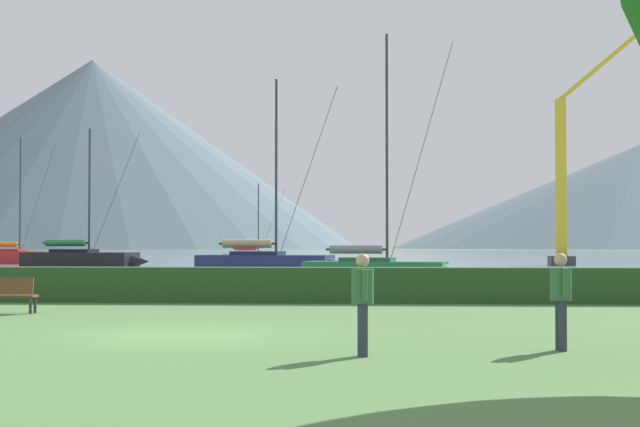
{
  "coord_description": "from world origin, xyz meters",
  "views": [
    {
      "loc": [
        3.86,
        -19.13,
        1.8
      ],
      "look_at": [
        -1.11,
        69.24,
        4.57
      ],
      "focal_mm": 54.84,
      "sensor_mm": 36.0,
      "label": 1
    }
  ],
  "objects_px": {
    "dock_crane": "(565,187)",
    "sailboat_slip_2": "(267,263)",
    "sailboat_slip_3": "(14,256)",
    "sailboat_slip_7": "(377,270)",
    "person_seated_viewer": "(363,296)",
    "person_standing_walker": "(561,293)",
    "sailboat_slip_5": "(82,259)",
    "park_bench_near_path": "(2,293)",
    "sailboat_slip_4": "(254,257)"
  },
  "relations": [
    {
      "from": "person_seated_viewer",
      "to": "sailboat_slip_3",
      "type": "bearing_deg",
      "value": 104.58
    },
    {
      "from": "sailboat_slip_3",
      "to": "dock_crane",
      "type": "height_order",
      "value": "dock_crane"
    },
    {
      "from": "sailboat_slip_7",
      "to": "person_seated_viewer",
      "type": "relative_size",
      "value": 6.92
    },
    {
      "from": "person_seated_viewer",
      "to": "sailboat_slip_2",
      "type": "bearing_deg",
      "value": 88.63
    },
    {
      "from": "sailboat_slip_3",
      "to": "person_standing_walker",
      "type": "height_order",
      "value": "sailboat_slip_3"
    },
    {
      "from": "person_seated_viewer",
      "to": "dock_crane",
      "type": "xyz_separation_m",
      "value": [
        16.22,
        67.36,
        5.62
      ]
    },
    {
      "from": "sailboat_slip_2",
      "to": "person_standing_walker",
      "type": "distance_m",
      "value": 39.12
    },
    {
      "from": "sailboat_slip_3",
      "to": "person_standing_walker",
      "type": "relative_size",
      "value": 7.0
    },
    {
      "from": "sailboat_slip_2",
      "to": "dock_crane",
      "type": "height_order",
      "value": "dock_crane"
    },
    {
      "from": "sailboat_slip_3",
      "to": "dock_crane",
      "type": "relative_size",
      "value": 0.57
    },
    {
      "from": "sailboat_slip_2",
      "to": "person_seated_viewer",
      "type": "xyz_separation_m",
      "value": [
        5.86,
        -39.03,
        0.25
      ]
    },
    {
      "from": "sailboat_slip_2",
      "to": "park_bench_near_path",
      "type": "distance_m",
      "value": 30.1
    },
    {
      "from": "sailboat_slip_3",
      "to": "person_seated_viewer",
      "type": "height_order",
      "value": "sailboat_slip_3"
    },
    {
      "from": "person_standing_walker",
      "to": "sailboat_slip_4",
      "type": "bearing_deg",
      "value": 93.51
    },
    {
      "from": "sailboat_slip_3",
      "to": "sailboat_slip_7",
      "type": "distance_m",
      "value": 54.15
    },
    {
      "from": "sailboat_slip_5",
      "to": "dock_crane",
      "type": "relative_size",
      "value": 0.48
    },
    {
      "from": "dock_crane",
      "to": "sailboat_slip_2",
      "type": "bearing_deg",
      "value": -127.94
    },
    {
      "from": "park_bench_near_path",
      "to": "person_standing_walker",
      "type": "bearing_deg",
      "value": -31.65
    },
    {
      "from": "sailboat_slip_4",
      "to": "person_standing_walker",
      "type": "height_order",
      "value": "sailboat_slip_4"
    },
    {
      "from": "sailboat_slip_5",
      "to": "sailboat_slip_7",
      "type": "xyz_separation_m",
      "value": [
        20.39,
        -21.96,
        -0.1
      ]
    },
    {
      "from": "sailboat_slip_7",
      "to": "person_seated_viewer",
      "type": "xyz_separation_m",
      "value": [
        -0.32,
        -28.84,
        0.34
      ]
    },
    {
      "from": "sailboat_slip_2",
      "to": "sailboat_slip_4",
      "type": "xyz_separation_m",
      "value": [
        -5.59,
        39.24,
        -0.19
      ]
    },
    {
      "from": "sailboat_slip_2",
      "to": "dock_crane",
      "type": "bearing_deg",
      "value": 62.17
    },
    {
      "from": "sailboat_slip_3",
      "to": "dock_crane",
      "type": "xyz_separation_m",
      "value": [
        48.91,
        -4.4,
        5.88
      ]
    },
    {
      "from": "park_bench_near_path",
      "to": "person_standing_walker",
      "type": "height_order",
      "value": "person_standing_walker"
    },
    {
      "from": "sailboat_slip_4",
      "to": "dock_crane",
      "type": "relative_size",
      "value": 0.38
    },
    {
      "from": "sailboat_slip_2",
      "to": "person_standing_walker",
      "type": "xyz_separation_m",
      "value": [
        9.2,
        -38.02,
        0.25
      ]
    },
    {
      "from": "sailboat_slip_5",
      "to": "sailboat_slip_3",
      "type": "bearing_deg",
      "value": 130.46
    },
    {
      "from": "sailboat_slip_2",
      "to": "sailboat_slip_5",
      "type": "bearing_deg",
      "value": 150.48
    },
    {
      "from": "sailboat_slip_2",
      "to": "sailboat_slip_3",
      "type": "bearing_deg",
      "value": 139.45
    },
    {
      "from": "sailboat_slip_5",
      "to": "person_seated_viewer",
      "type": "bearing_deg",
      "value": -59.03
    },
    {
      "from": "park_bench_near_path",
      "to": "person_seated_viewer",
      "type": "height_order",
      "value": "person_seated_viewer"
    },
    {
      "from": "sailboat_slip_3",
      "to": "park_bench_near_path",
      "type": "distance_m",
      "value": 66.77
    },
    {
      "from": "sailboat_slip_7",
      "to": "dock_crane",
      "type": "height_order",
      "value": "dock_crane"
    },
    {
      "from": "sailboat_slip_2",
      "to": "person_seated_viewer",
      "type": "height_order",
      "value": "sailboat_slip_2"
    },
    {
      "from": "park_bench_near_path",
      "to": "dock_crane",
      "type": "relative_size",
      "value": 0.09
    },
    {
      "from": "sailboat_slip_5",
      "to": "person_seated_viewer",
      "type": "height_order",
      "value": "sailboat_slip_5"
    },
    {
      "from": "sailboat_slip_3",
      "to": "park_bench_near_path",
      "type": "relative_size",
      "value": 6.5
    },
    {
      "from": "person_standing_walker",
      "to": "dock_crane",
      "type": "relative_size",
      "value": 0.08
    },
    {
      "from": "sailboat_slip_7",
      "to": "person_seated_viewer",
      "type": "distance_m",
      "value": 28.85
    },
    {
      "from": "sailboat_slip_2",
      "to": "sailboat_slip_4",
      "type": "relative_size",
      "value": 1.45
    },
    {
      "from": "person_seated_viewer",
      "to": "dock_crane",
      "type": "relative_size",
      "value": 0.08
    },
    {
      "from": "sailboat_slip_4",
      "to": "person_standing_walker",
      "type": "distance_m",
      "value": 78.66
    },
    {
      "from": "sailboat_slip_2",
      "to": "sailboat_slip_7",
      "type": "xyz_separation_m",
      "value": [
        6.18,
        -10.19,
        -0.09
      ]
    },
    {
      "from": "person_seated_viewer",
      "to": "person_standing_walker",
      "type": "bearing_deg",
      "value": 7.04
    },
    {
      "from": "sailboat_slip_2",
      "to": "person_standing_walker",
      "type": "bearing_deg",
      "value": -66.27
    },
    {
      "from": "sailboat_slip_7",
      "to": "park_bench_near_path",
      "type": "bearing_deg",
      "value": -104.77
    },
    {
      "from": "sailboat_slip_4",
      "to": "dock_crane",
      "type": "bearing_deg",
      "value": -20.38
    },
    {
      "from": "sailboat_slip_7",
      "to": "park_bench_near_path",
      "type": "relative_size",
      "value": 6.43
    },
    {
      "from": "sailboat_slip_2",
      "to": "sailboat_slip_5",
      "type": "relative_size",
      "value": 1.13
    }
  ]
}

